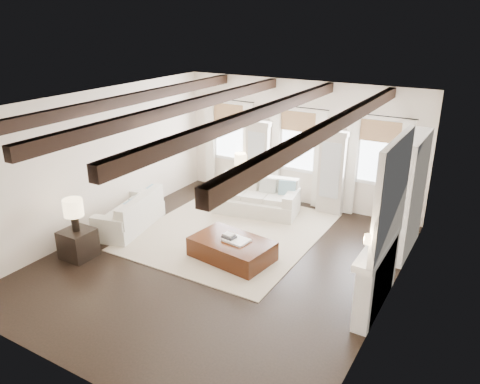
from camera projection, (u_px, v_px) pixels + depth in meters
The scene contains 15 objects.
ground at pixel (221, 261), 9.55m from camera, with size 7.50×7.50×0.00m, color black.
room_shell at pixel (276, 167), 9.24m from camera, with size 6.54×7.54×3.22m.
area_rug at pixel (231, 231), 10.80m from camera, with size 3.79×4.37×0.02m, color #BBAC91.
sofa_back at pixel (257, 199), 11.76m from camera, with size 2.20×1.29×0.89m.
sofa_left at pixel (132, 215), 10.88m from camera, with size 1.24×2.05×0.82m.
ottoman at pixel (232, 249), 9.55m from camera, with size 1.62×1.01×0.42m, color black.
tray at pixel (236, 240), 9.43m from camera, with size 0.50×0.38×0.04m, color white.
book_lower at pixel (229, 237), 9.48m from camera, with size 0.26×0.20×0.04m, color #262628.
book_upper at pixel (229, 234), 9.50m from camera, with size 0.22×0.17×0.03m, color beige.
side_table_front at pixel (78, 244), 9.59m from camera, with size 0.60×0.60×0.60m, color black.
lamp_front at pixel (73, 209), 9.31m from camera, with size 0.40×0.40×0.68m.
side_table_back at pixel (241, 185), 12.83m from camera, with size 0.40×0.40×0.60m, color black.
lamp_back at pixel (241, 160), 12.57m from camera, with size 0.36×0.36×0.62m.
candlestick_near at pixel (360, 290), 7.92m from camera, with size 0.16×0.16×0.81m.
candlestick_far at pixel (366, 282), 8.24m from camera, with size 0.15×0.15×0.72m.
Camera 1 is at (4.59, -7.05, 4.74)m, focal length 35.00 mm.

